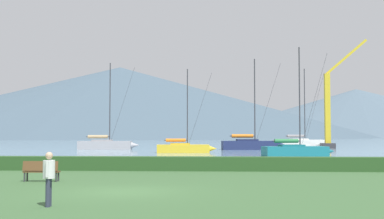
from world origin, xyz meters
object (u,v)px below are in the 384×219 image
sailboat_slip_1 (251,144)px  person_seated_viewer (49,174)px  sailboat_slip_4 (106,144)px  sailboat_slip_7 (184,148)px  sailboat_slip_2 (296,150)px  sailboat_slip_3 (302,142)px  park_bench_under_tree (41,170)px  dock_crane (329,114)px

sailboat_slip_1 → person_seated_viewer: size_ratio=7.78×
sailboat_slip_4 → sailboat_slip_7: size_ratio=1.26×
sailboat_slip_7 → person_seated_viewer: bearing=-97.5°
sailboat_slip_2 → sailboat_slip_3: bearing=67.8°
park_bench_under_tree → person_seated_viewer: (3.07, -7.72, 0.44)m
sailboat_slip_2 → sailboat_slip_4: 31.70m
sailboat_slip_2 → sailboat_slip_3: (6.78, 37.47, 0.14)m
sailboat_slip_4 → sailboat_slip_3: bearing=24.2°
sailboat_slip_7 → sailboat_slip_2: bearing=-42.6°
sailboat_slip_1 → person_seated_viewer: bearing=-106.1°
sailboat_slip_7 → dock_crane: (21.04, 19.12, 4.64)m
sailboat_slip_4 → person_seated_viewer: size_ratio=7.55×
person_seated_viewer → sailboat_slip_1: bearing=75.3°
sailboat_slip_3 → sailboat_slip_1: bearing=-130.7°
sailboat_slip_3 → sailboat_slip_4: (-30.54, -16.49, -0.02)m
sailboat_slip_2 → person_seated_viewer: 36.56m
sailboat_slip_1 → sailboat_slip_2: sailboat_slip_1 is taller
sailboat_slip_1 → park_bench_under_tree: (-12.65, -47.37, -0.24)m
sailboat_slip_1 → sailboat_slip_3: bearing=53.2°
park_bench_under_tree → person_seated_viewer: size_ratio=1.00×
sailboat_slip_1 → dock_crane: (12.43, 6.94, 4.46)m
sailboat_slip_4 → dock_crane: (33.13, 6.75, 4.50)m
sailboat_slip_2 → sailboat_slip_3: sailboat_slip_3 is taller
sailboat_slip_3 → park_bench_under_tree: (-22.50, -64.05, -0.23)m
sailboat_slip_3 → sailboat_slip_7: bearing=-132.7°
sailboat_slip_2 → park_bench_under_tree: sailboat_slip_2 is taller
sailboat_slip_3 → dock_crane: bearing=-85.3°
sailboat_slip_4 → dock_crane: bearing=7.3°
sailboat_slip_1 → sailboat_slip_7: 14.92m
sailboat_slip_4 → person_seated_viewer: (11.12, -55.28, 0.24)m
park_bench_under_tree → sailboat_slip_1: bearing=74.4°
sailboat_slip_7 → sailboat_slip_3: bearing=51.2°
sailboat_slip_1 → sailboat_slip_4: 20.70m
park_bench_under_tree → dock_crane: size_ratio=0.10×
park_bench_under_tree → person_seated_viewer: bearing=-69.0°
person_seated_viewer → dock_crane: (22.01, 62.02, 4.26)m
sailboat_slip_1 → park_bench_under_tree: 49.03m
sailboat_slip_7 → dock_crane: dock_crane is taller
sailboat_slip_1 → park_bench_under_tree: bearing=-111.2°
sailboat_slip_2 → sailboat_slip_4: sailboat_slip_4 is taller
sailboat_slip_2 → person_seated_viewer: sailboat_slip_2 is taller
sailboat_slip_2 → sailboat_slip_4: bearing=126.6°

